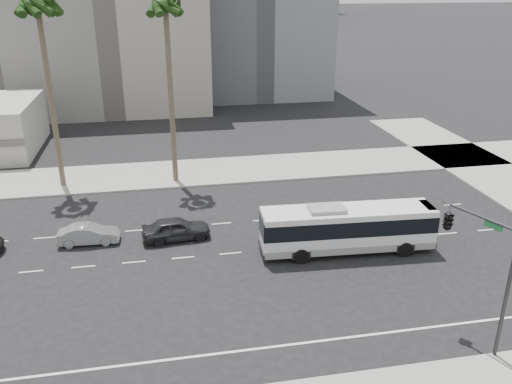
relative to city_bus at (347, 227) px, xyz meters
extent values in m
plane|color=black|center=(-4.34, 1.00, -1.65)|extent=(700.00, 700.00, 0.00)
cube|color=gray|center=(-4.34, 16.50, -1.58)|extent=(120.00, 7.00, 0.15)
cube|color=gray|center=(-16.34, 46.00, 7.35)|extent=(24.00, 18.00, 18.00)
cube|color=#55565C|center=(3.66, 53.00, 11.35)|extent=(20.00, 20.00, 26.00)
cube|color=silver|center=(0.00, 0.00, 0.04)|extent=(11.00, 3.00, 2.44)
cube|color=black|center=(0.00, 0.00, 0.37)|extent=(11.06, 3.06, 1.03)
cube|color=gray|center=(0.00, 0.00, -1.04)|extent=(11.02, 3.04, 0.47)
cube|color=gray|center=(-1.41, 0.00, 1.35)|extent=(2.33, 1.63, 0.28)
cube|color=#262628|center=(5.16, 0.00, 1.12)|extent=(0.66, 1.72, 0.28)
cylinder|color=black|center=(3.47, -1.20, -1.18)|extent=(0.94, 0.28, 0.94)
cylinder|color=black|center=(3.47, 1.20, -1.18)|extent=(0.94, 0.28, 0.94)
cylinder|color=black|center=(-3.19, -1.20, -1.18)|extent=(0.94, 0.28, 0.94)
cylinder|color=black|center=(-3.19, 1.20, -1.18)|extent=(0.94, 0.28, 0.94)
imported|color=#252528|center=(-10.60, 3.69, -0.88)|extent=(2.21, 4.66, 1.54)
imported|color=gray|center=(-16.27, 4.18, -1.00)|extent=(1.51, 3.98, 1.30)
cylinder|color=#262628|center=(3.18, -11.10, 1.60)|extent=(0.20, 0.20, 6.50)
cylinder|color=#262628|center=(2.53, -9.49, 4.75)|extent=(1.43, 3.26, 0.13)
imported|color=#262628|center=(1.87, -7.89, 3.99)|extent=(2.98, 1.70, 1.19)
cube|color=#19592D|center=(2.73, -9.99, 4.55)|extent=(0.41, 0.92, 0.27)
cylinder|color=brown|center=(-10.10, 14.68, 5.38)|extent=(0.39, 0.39, 14.07)
cylinder|color=brown|center=(-19.46, 15.34, 5.41)|extent=(0.44, 0.44, 14.13)
camera|label=1|loc=(-11.32, -28.47, 14.54)|focal=37.14mm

